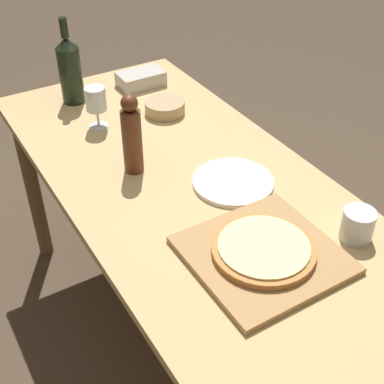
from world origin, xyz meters
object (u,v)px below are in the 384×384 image
pizza (264,249)px  small_bowl (165,107)px  wine_bottle (70,69)px  pepper_mill (132,136)px  wine_glass (96,100)px

pizza → small_bowl: (0.15, 0.78, -0.01)m
wine_bottle → pepper_mill: (-0.01, -0.52, -0.01)m
wine_bottle → wine_glass: bearing=-89.0°
pepper_mill → small_bowl: pepper_mill is taller
wine_bottle → wine_glass: size_ratio=2.15×
pizza → wine_bottle: 1.04m
wine_glass → small_bowl: 0.26m
pizza → wine_bottle: wine_bottle is taller
pizza → wine_glass: 0.82m
wine_bottle → small_bowl: (0.25, -0.25, -0.10)m
pizza → pepper_mill: 0.53m
pepper_mill → wine_glass: size_ratio=1.73×
pizza → wine_glass: wine_glass is taller
wine_bottle → wine_glass: (0.00, -0.22, -0.03)m
small_bowl → pepper_mill: bearing=-133.5°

